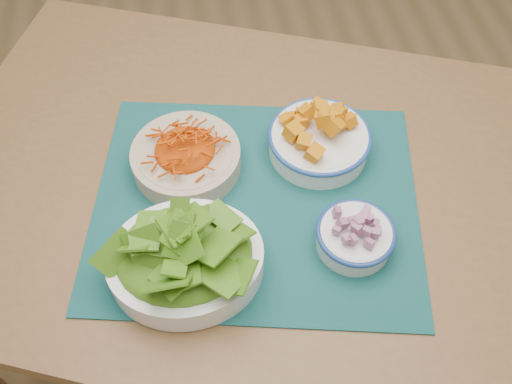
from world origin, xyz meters
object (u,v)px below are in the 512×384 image
carrot_bowl (186,154)px  squash_bowl (320,135)px  table (265,208)px  placemat (256,202)px  onion_bowl (355,234)px  lettuce_bowl (184,253)px

carrot_bowl → squash_bowl: 0.26m
table → placemat: (-0.03, -0.04, 0.09)m
table → onion_bowl: 0.24m
table → placemat: bearing=-99.1°
squash_bowl → lettuce_bowl: 0.36m
carrot_bowl → lettuce_bowl: lettuce_bowl is taller
placemat → squash_bowl: squash_bowl is taller
squash_bowl → lettuce_bowl: lettuce_bowl is taller
lettuce_bowl → onion_bowl: (0.29, 0.00, -0.02)m
placemat → carrot_bowl: size_ratio=2.62×
placemat → squash_bowl: 0.18m
table → carrot_bowl: size_ratio=6.76×
carrot_bowl → lettuce_bowl: bearing=-95.2°
table → carrot_bowl: (-0.14, 0.06, 0.13)m
lettuce_bowl → carrot_bowl: bearing=85.7°
placemat → carrot_bowl: carrot_bowl is taller
table → carrot_bowl: 0.20m
table → placemat: size_ratio=2.58×
table → placemat: 0.10m
carrot_bowl → onion_bowl: bearing=-39.1°
placemat → carrot_bowl: bearing=151.0°
placemat → squash_bowl: size_ratio=2.39×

